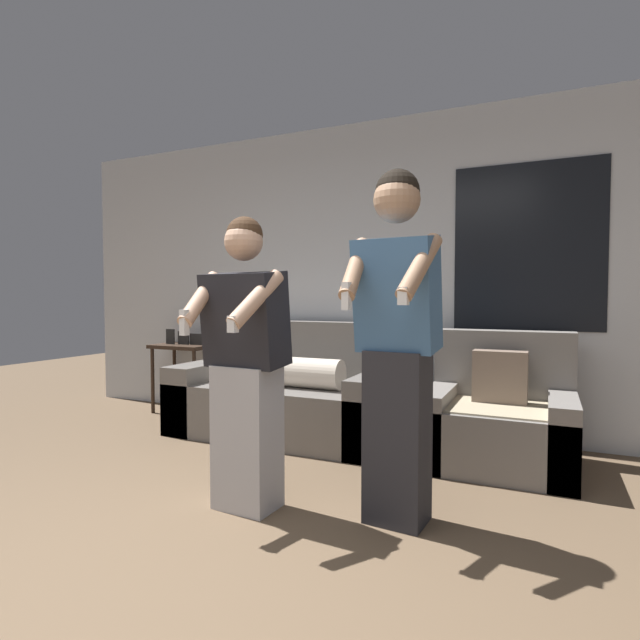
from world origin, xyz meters
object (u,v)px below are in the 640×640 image
couch (291,396)px  armchair (499,420)px  side_table (184,354)px  person_right (397,341)px  person_left (245,364)px

couch → armchair: bearing=-2.8°
couch → side_table: bearing=169.7°
couch → person_right: size_ratio=1.06×
side_table → couch: bearing=-10.3°
side_table → person_left: (1.83, -1.69, 0.21)m
couch → armchair: 1.68m
couch → person_left: 1.59m
armchair → side_table: armchair is taller
side_table → person_right: 3.06m
armchair → side_table: 3.06m
armchair → person_left: bearing=-131.4°
person_left → side_table: bearing=137.3°
armchair → person_right: bearing=-108.6°
person_right → armchair: bearing=71.4°
side_table → person_right: (2.63, -1.52, 0.35)m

